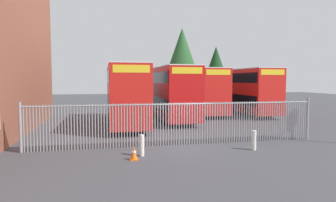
{
  "coord_description": "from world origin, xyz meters",
  "views": [
    {
      "loc": [
        -4.05,
        -14.6,
        3.36
      ],
      "look_at": [
        0.0,
        4.0,
        2.0
      ],
      "focal_mm": 31.58,
      "sensor_mm": 36.0,
      "label": 1
    }
  ],
  "objects_px": {
    "double_decker_bus_far_back": "(198,89)",
    "double_decker_bus_behind_fence_right": "(242,89)",
    "traffic_cone_by_gate": "(134,153)",
    "double_decker_bus_near_gate": "(125,92)",
    "bollard_center_front": "(254,140)",
    "bollard_near_left": "(142,145)",
    "double_decker_bus_behind_fence_left": "(170,91)"
  },
  "relations": [
    {
      "from": "double_decker_bus_near_gate",
      "to": "double_decker_bus_behind_fence_left",
      "type": "distance_m",
      "value": 4.54
    },
    {
      "from": "traffic_cone_by_gate",
      "to": "bollard_center_front",
      "type": "bearing_deg",
      "value": 5.18
    },
    {
      "from": "double_decker_bus_near_gate",
      "to": "traffic_cone_by_gate",
      "type": "distance_m",
      "value": 10.41
    },
    {
      "from": "double_decker_bus_near_gate",
      "to": "double_decker_bus_behind_fence_right",
      "type": "distance_m",
      "value": 12.99
    },
    {
      "from": "double_decker_bus_behind_fence_right",
      "to": "bollard_near_left",
      "type": "xyz_separation_m",
      "value": [
        -11.99,
        -14.53,
        -1.95
      ]
    },
    {
      "from": "bollard_near_left",
      "to": "traffic_cone_by_gate",
      "type": "xyz_separation_m",
      "value": [
        -0.41,
        -0.56,
        -0.19
      ]
    },
    {
      "from": "double_decker_bus_near_gate",
      "to": "double_decker_bus_behind_fence_right",
      "type": "xyz_separation_m",
      "value": [
        12.03,
        4.92,
        0.0
      ]
    },
    {
      "from": "bollard_center_front",
      "to": "traffic_cone_by_gate",
      "type": "distance_m",
      "value": 5.83
    },
    {
      "from": "double_decker_bus_near_gate",
      "to": "double_decker_bus_behind_fence_left",
      "type": "xyz_separation_m",
      "value": [
        3.95,
        2.22,
        0.0
      ]
    },
    {
      "from": "double_decker_bus_near_gate",
      "to": "bollard_near_left",
      "type": "bearing_deg",
      "value": -89.76
    },
    {
      "from": "double_decker_bus_far_back",
      "to": "bollard_center_front",
      "type": "height_order",
      "value": "double_decker_bus_far_back"
    },
    {
      "from": "bollard_center_front",
      "to": "traffic_cone_by_gate",
      "type": "bearing_deg",
      "value": -174.82
    },
    {
      "from": "double_decker_bus_behind_fence_right",
      "to": "bollard_near_left",
      "type": "distance_m",
      "value": 18.94
    },
    {
      "from": "bollard_near_left",
      "to": "traffic_cone_by_gate",
      "type": "relative_size",
      "value": 1.61
    },
    {
      "from": "double_decker_bus_behind_fence_left",
      "to": "bollard_center_front",
      "type": "xyz_separation_m",
      "value": [
        1.48,
        -11.88,
        -1.95
      ]
    },
    {
      "from": "double_decker_bus_near_gate",
      "to": "bollard_center_front",
      "type": "distance_m",
      "value": 11.25
    },
    {
      "from": "double_decker_bus_behind_fence_left",
      "to": "bollard_center_front",
      "type": "relative_size",
      "value": 11.38
    },
    {
      "from": "double_decker_bus_near_gate",
      "to": "double_decker_bus_far_back",
      "type": "relative_size",
      "value": 1.0
    },
    {
      "from": "double_decker_bus_behind_fence_left",
      "to": "bollard_center_front",
      "type": "bearing_deg",
      "value": -82.89
    },
    {
      "from": "double_decker_bus_near_gate",
      "to": "traffic_cone_by_gate",
      "type": "xyz_separation_m",
      "value": [
        -0.37,
        -10.18,
        -2.13
      ]
    },
    {
      "from": "double_decker_bus_far_back",
      "to": "bollard_near_left",
      "type": "height_order",
      "value": "double_decker_bus_far_back"
    },
    {
      "from": "double_decker_bus_near_gate",
      "to": "double_decker_bus_far_back",
      "type": "height_order",
      "value": "same"
    },
    {
      "from": "double_decker_bus_far_back",
      "to": "traffic_cone_by_gate",
      "type": "height_order",
      "value": "double_decker_bus_far_back"
    },
    {
      "from": "double_decker_bus_behind_fence_left",
      "to": "double_decker_bus_far_back",
      "type": "height_order",
      "value": "same"
    },
    {
      "from": "double_decker_bus_far_back",
      "to": "traffic_cone_by_gate",
      "type": "bearing_deg",
      "value": -116.54
    },
    {
      "from": "double_decker_bus_near_gate",
      "to": "traffic_cone_by_gate",
      "type": "bearing_deg",
      "value": -92.08
    },
    {
      "from": "double_decker_bus_near_gate",
      "to": "double_decker_bus_far_back",
      "type": "bearing_deg",
      "value": 37.86
    },
    {
      "from": "bollard_near_left",
      "to": "bollard_center_front",
      "type": "bearing_deg",
      "value": -0.39
    },
    {
      "from": "double_decker_bus_behind_fence_right",
      "to": "double_decker_bus_near_gate",
      "type": "bearing_deg",
      "value": -157.76
    },
    {
      "from": "double_decker_bus_behind_fence_right",
      "to": "traffic_cone_by_gate",
      "type": "height_order",
      "value": "double_decker_bus_behind_fence_right"
    },
    {
      "from": "bollard_center_front",
      "to": "double_decker_bus_behind_fence_right",
      "type": "bearing_deg",
      "value": 65.67
    },
    {
      "from": "double_decker_bus_far_back",
      "to": "double_decker_bus_behind_fence_right",
      "type": "bearing_deg",
      "value": -13.95
    }
  ]
}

